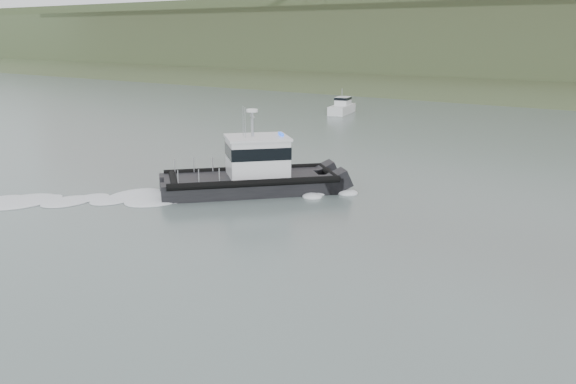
{
  "coord_description": "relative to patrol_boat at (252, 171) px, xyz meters",
  "views": [
    {
      "loc": [
        16.62,
        -17.29,
        9.62
      ],
      "look_at": [
        -1.06,
        6.07,
        2.4
      ],
      "focal_mm": 40.0,
      "sensor_mm": 36.0,
      "label": 1
    }
  ],
  "objects": [
    {
      "name": "ground",
      "position": [
        8.81,
        -12.6,
        -1.34
      ],
      "size": [
        400.0,
        400.0,
        0.0
      ],
      "primitive_type": "plane",
      "color": "#546461",
      "rests_on": "ground"
    },
    {
      "name": "patrol_boat",
      "position": [
        0.0,
        0.0,
        0.0
      ],
      "size": [
        10.2,
        11.03,
        5.36
      ],
      "rotation": [
        0.0,
        0.0,
        -0.7
      ],
      "color": "black",
      "rests_on": "ground"
    },
    {
      "name": "motorboat",
      "position": [
        -17.5,
        38.01,
        -0.54
      ],
      "size": [
        3.48,
        6.13,
        3.2
      ],
      "rotation": [
        0.0,
        0.0,
        0.28
      ],
      "color": "silver",
      "rests_on": "ground"
    }
  ]
}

